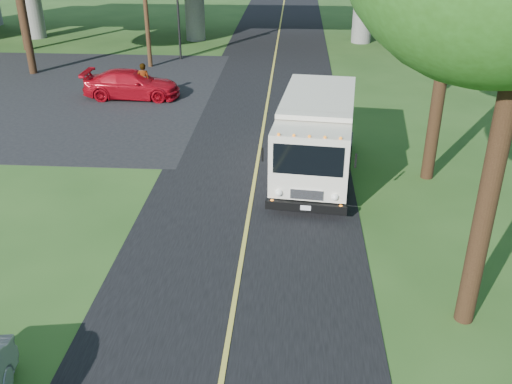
# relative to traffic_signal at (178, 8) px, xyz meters

# --- Properties ---
(ground) EXTENTS (120.00, 120.00, 0.00)m
(ground) POSITION_rel_traffic_signal_xyz_m (6.00, -26.00, -3.20)
(ground) COLOR #294C1B
(ground) RESTS_ON ground
(road) EXTENTS (7.00, 90.00, 0.02)m
(road) POSITION_rel_traffic_signal_xyz_m (6.00, -16.00, -3.19)
(road) COLOR black
(road) RESTS_ON ground
(parking_lot) EXTENTS (16.00, 18.00, 0.01)m
(parking_lot) POSITION_rel_traffic_signal_xyz_m (-5.00, -8.00, -3.19)
(parking_lot) COLOR black
(parking_lot) RESTS_ON ground
(lane_line) EXTENTS (0.12, 90.00, 0.01)m
(lane_line) POSITION_rel_traffic_signal_xyz_m (6.00, -16.00, -3.17)
(lane_line) COLOR gold
(lane_line) RESTS_ON road
(traffic_signal) EXTENTS (0.18, 0.22, 5.20)m
(traffic_signal) POSITION_rel_traffic_signal_xyz_m (0.00, 0.00, 0.00)
(traffic_signal) COLOR black
(traffic_signal) RESTS_ON ground
(step_van) EXTENTS (3.20, 7.04, 2.86)m
(step_van) POSITION_rel_traffic_signal_xyz_m (8.14, -17.04, -1.65)
(step_van) COLOR silver
(step_van) RESTS_ON ground
(red_sedan) EXTENTS (4.84, 1.99, 1.40)m
(red_sedan) POSITION_rel_traffic_signal_xyz_m (-0.92, -8.28, -2.50)
(red_sedan) COLOR #B40B18
(red_sedan) RESTS_ON ground
(pedestrian) EXTENTS (0.67, 0.45, 1.80)m
(pedestrian) POSITION_rel_traffic_signal_xyz_m (-0.29, -8.29, -2.30)
(pedestrian) COLOR gray
(pedestrian) RESTS_ON ground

